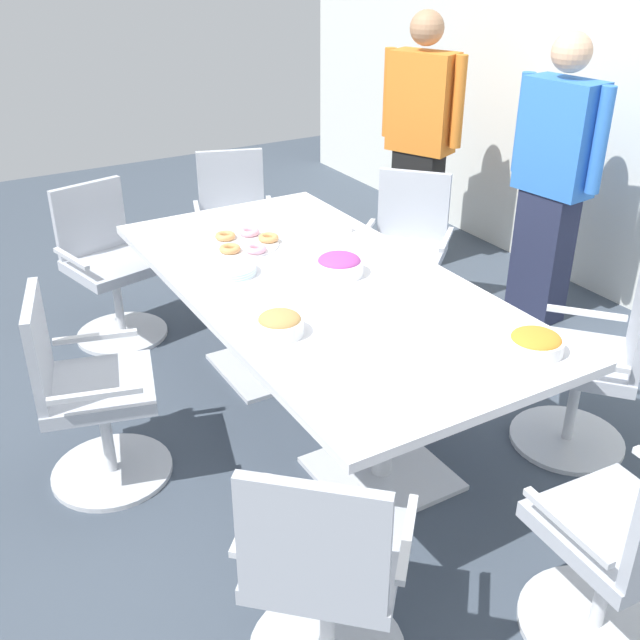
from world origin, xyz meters
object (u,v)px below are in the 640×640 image
Objects in this scene: napkin_pile at (330,226)px; office_chair_1 at (88,400)px; office_chair_2 at (324,579)px; donut_platter at (245,242)px; snack_bowl_candy_mix at (339,265)px; office_chair_4 at (592,371)px; conference_table at (320,306)px; office_chair_5 at (406,258)px; office_chair_3 at (627,553)px; office_chair_6 at (236,231)px; person_standing_1 at (553,179)px; person_standing_0 at (420,139)px; plate_stack at (231,269)px; office_chair_0 at (110,272)px; snack_bowl_cookies at (280,324)px; snack_bowl_chips_orange at (536,342)px.

office_chair_1 is at bearing -73.24° from napkin_pile.
office_chair_2 is 1.99m from donut_platter.
napkin_pile reaches higher than donut_platter.
office_chair_4 is at bearing 43.96° from snack_bowl_candy_mix.
office_chair_5 reaches higher than conference_table.
napkin_pile is (-2.23, 0.21, 0.37)m from office_chair_3.
snack_bowl_candy_mix is 1.38× the size of napkin_pile.
office_chair_6 is at bearing 169.52° from conference_table.
conference_table is 1.68m from office_chair_6.
office_chair_4 is at bearing 137.49° from person_standing_1.
office_chair_3 is 0.52× the size of person_standing_0.
office_chair_6 is at bearing 91.50° from office_chair_3.
snack_bowl_candy_mix is (0.24, -1.62, -0.10)m from person_standing_1.
snack_bowl_candy_mix is at bearing 92.98° from office_chair_4.
conference_table is 10.05× the size of plate_stack.
snack_bowl_candy_mix is at bearing 105.48° from office_chair_0.
office_chair_6 is 1.19m from donut_platter.
snack_bowl_candy_mix is 0.65× the size of donut_platter.
snack_bowl_cookies is 0.64m from snack_bowl_candy_mix.
snack_bowl_candy_mix is at bearing 126.40° from snack_bowl_cookies.
person_standing_1 is at bearing 54.84° from office_chair_3.
plate_stack is at bearing 63.84° from office_chair_5.
office_chair_2 is 3.57m from person_standing_0.
office_chair_4 is at bearing 36.91° from donut_platter.
conference_table is 12.20× the size of snack_bowl_cookies.
person_standing_1 reaches higher than donut_platter.
office_chair_2 is at bearing -75.20° from snack_bowl_chips_orange.
person_standing_1 is at bearing 109.00° from office_chair_1.
snack_bowl_cookies is at bearing 73.05° from office_chair_1.
office_chair_2 reaches higher than snack_bowl_candy_mix.
person_standing_1 is at bearing -160.68° from office_chair_5.
office_chair_4 is at bearing 81.17° from office_chair_1.
office_chair_6 is at bearing 173.63° from snack_bowl_candy_mix.
office_chair_0 and office_chair_6 have the same top height.
office_chair_2 is at bearing 30.52° from office_chair_1.
office_chair_5 is (-1.51, 0.05, 0.00)m from office_chair_4.
person_standing_0 is (0.27, 1.30, 0.51)m from office_chair_6.
person_standing_1 is 10.30× the size of napkin_pile.
donut_platter reaches higher than plate_stack.
napkin_pile is at bearing 71.70° from person_standing_1.
plate_stack is at bearing -70.32° from napkin_pile.
napkin_pile is (0.85, 1.01, 0.37)m from office_chair_0.
office_chair_3 is 1.76m from snack_bowl_candy_mix.
office_chair_5 is at bearing 116.00° from person_standing_0.
conference_table is 2.64× the size of office_chair_3.
snack_bowl_cookies is (1.99, -0.70, 0.39)m from office_chair_6.
office_chair_1 is 5.44× the size of napkin_pile.
conference_table is at bearing 98.00° from office_chair_6.
office_chair_0 is 4.63× the size of snack_bowl_cookies.
office_chair_1 is 1.00× the size of office_chair_3.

